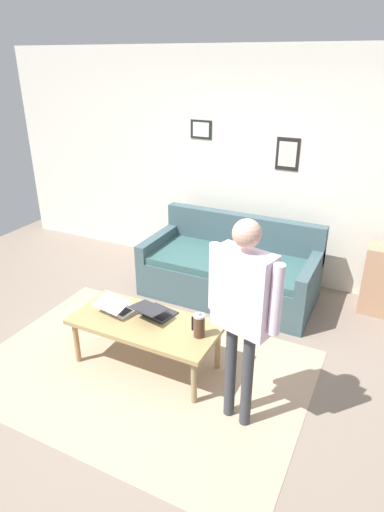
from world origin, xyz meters
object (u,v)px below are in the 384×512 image
at_px(couch, 230,271).
at_px(laptop_center, 155,311).
at_px(french_press, 199,325).
at_px(laptop_left, 116,307).
at_px(coffee_table, 145,326).
at_px(side_shelf, 384,280).
at_px(person_standing, 243,301).

xyz_separation_m(couch, laptop_center, (0.16, 1.42, 0.20)).
xyz_separation_m(couch, french_press, (-0.32, 1.52, 0.26)).
bearing_deg(french_press, laptop_center, -11.96).
bearing_deg(laptop_center, couch, -96.50).
bearing_deg(laptop_center, laptop_left, 13.53).
height_order(coffee_table, laptop_left, laptop_left).
height_order(couch, side_shelf, couch).
bearing_deg(laptop_center, coffee_table, 74.51).
distance_m(side_shelf, person_standing, 2.41).
height_order(laptop_left, laptop_center, laptop_left).
xyz_separation_m(couch, coffee_table, (0.19, 1.54, 0.11)).
height_order(laptop_center, french_press, french_press).
xyz_separation_m(laptop_center, side_shelf, (-1.78, -1.79, -0.13)).
distance_m(coffee_table, person_standing, 1.18).
relative_size(coffee_table, french_press, 5.66).
relative_size(couch, laptop_center, 4.87).
bearing_deg(french_press, laptop_left, -1.03).
bearing_deg(couch, laptop_center, 83.50).
xyz_separation_m(couch, person_standing, (-0.77, 1.78, 0.75)).
bearing_deg(laptop_left, laptop_center, -166.47).
relative_size(couch, coffee_table, 1.48).
bearing_deg(side_shelf, laptop_left, 41.29).
bearing_deg(couch, side_shelf, -167.12).
bearing_deg(couch, person_standing, 113.33).
relative_size(laptop_left, french_press, 1.51).
bearing_deg(side_shelf, coffee_table, 46.53).
relative_size(laptop_center, french_press, 1.72).
xyz_separation_m(coffee_table, person_standing, (-0.96, 0.24, 0.64)).
distance_m(laptop_left, french_press, 0.84).
distance_m(coffee_table, side_shelf, 2.63).
relative_size(laptop_left, person_standing, 0.21).
bearing_deg(laptop_left, person_standing, 167.95).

